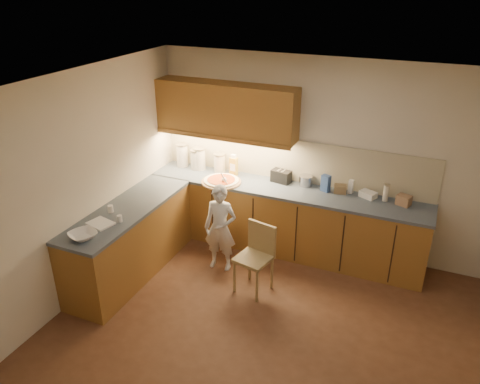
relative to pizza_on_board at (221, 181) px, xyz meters
The scene contains 24 objects.
room 2.08m from the pizza_on_board, 51.43° to the right, with size 4.54×4.50×2.62m.
l_counter 0.63m from the pizza_on_board, 43.40° to the right, with size 3.77×2.62×0.92m.
backsplash 0.99m from the pizza_on_board, 28.68° to the left, with size 3.75×0.02×0.58m, color beige.
upper_cabinets 0.95m from the pizza_on_board, 101.17° to the left, with size 1.95×0.36×0.73m.
pizza_on_board is the anchor object (origin of this frame).
child 0.73m from the pizza_on_board, 66.19° to the right, with size 0.42×0.28×1.15m, color silver.
wooden_chair 1.25m from the pizza_on_board, 43.83° to the right, with size 0.45×0.45×0.85m.
mixing_bowl 2.04m from the pizza_on_board, 111.10° to the right, with size 0.29×0.29×0.07m, color white.
canister_a 0.85m from the pizza_on_board, 157.84° to the left, with size 0.17×0.17×0.35m.
canister_b 0.64m from the pizza_on_board, 150.79° to the left, with size 0.17×0.17×0.29m.
canister_c 0.60m from the pizza_on_board, 147.22° to the left, with size 0.17×0.17×0.32m.
canister_d 0.40m from the pizza_on_board, 118.78° to the left, with size 0.17×0.17×0.28m.
oil_jug 0.33m from the pizza_on_board, 81.41° to the left, with size 0.11×0.08×0.31m.
toaster 0.81m from the pizza_on_board, 25.44° to the left, with size 0.28×0.19×0.17m.
steel_pot 1.13m from the pizza_on_board, 18.81° to the left, with size 0.18×0.18×0.14m.
blue_box 1.39m from the pizza_on_board, 12.48° to the left, with size 0.11×0.08×0.22m, color #304E91.
card_box_a 1.58m from the pizza_on_board, 11.68° to the left, with size 0.16×0.11×0.11m, color #997C52.
white_bottle 1.71m from the pizza_on_board, 12.60° to the left, with size 0.06×0.06×0.18m, color white.
flat_pack 1.92m from the pizza_on_board, ahead, with size 0.20×0.14×0.08m, color silver.
tall_jar 2.13m from the pizza_on_board, ahead, with size 0.07×0.07×0.23m.
card_box_b 2.35m from the pizza_on_board, ahead, with size 0.16×0.13×0.13m, color #A07756.
dough_cloth 1.76m from the pizza_on_board, 115.71° to the right, with size 0.28×0.22×0.02m, color white.
spice_jar_a 1.54m from the pizza_on_board, 123.07° to the right, with size 0.06×0.06×0.09m, color white.
spice_jar_b 1.56m from the pizza_on_board, 112.43° to the right, with size 0.06×0.06×0.08m, color silver.
Camera 1 is at (1.31, -3.67, 3.51)m, focal length 35.00 mm.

